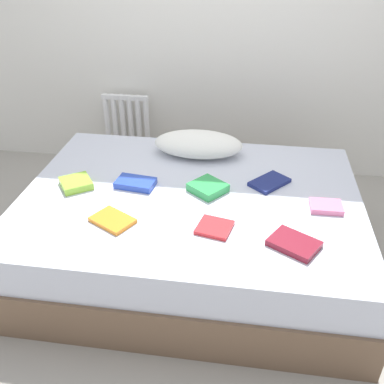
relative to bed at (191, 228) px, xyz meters
The scene contains 12 objects.
ground_plane 0.25m from the bed, ahead, with size 8.00×8.00×0.00m, color #9E998E.
bed is the anchor object (origin of this frame).
radiator 1.41m from the bed, 121.26° to the left, with size 0.39×0.04×0.52m.
pillow 0.60m from the bed, 92.63° to the left, with size 0.59×0.32×0.16m, color white.
textbook_green 0.30m from the bed, 24.14° to the left, with size 0.18×0.19×0.05m, color green.
textbook_navy 0.56m from the bed, 21.29° to the left, with size 0.23×0.15×0.02m, color navy.
textbook_maroon 0.75m from the bed, 35.47° to the right, with size 0.23×0.17×0.03m, color maroon.
textbook_blue 0.44m from the bed, behind, with size 0.23×0.14×0.04m, color #2847B7.
textbook_red 0.45m from the bed, 62.09° to the right, with size 0.17×0.16×0.02m, color red.
textbook_orange 0.56m from the bed, 137.28° to the right, with size 0.22×0.15×0.02m, color orange.
textbook_lime 0.74m from the bed, behind, with size 0.18×0.17×0.04m, color #8CC638.
textbook_pink 0.81m from the bed, ahead, with size 0.17×0.13×0.03m, color pink.
Camera 1 is at (0.32, -2.11, 1.84)m, focal length 40.42 mm.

